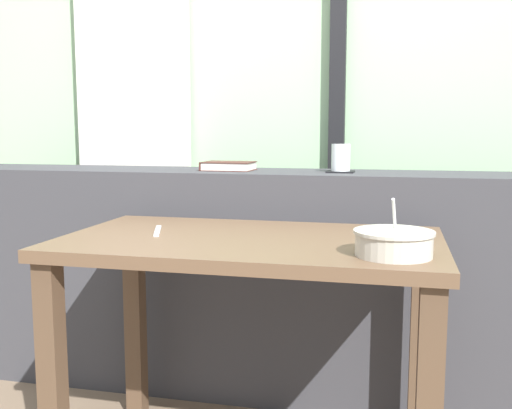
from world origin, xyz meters
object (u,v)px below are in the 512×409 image
(coaster_square, at_px, (341,172))
(closed_book, at_px, (228,166))
(juice_glass, at_px, (341,159))
(soup_bowl, at_px, (394,243))
(breakfast_table, at_px, (251,279))
(fork_utensil, at_px, (157,231))

(coaster_square, distance_m, closed_book, 0.43)
(juice_glass, bearing_deg, closed_book, 178.70)
(juice_glass, distance_m, soup_bowl, 0.77)
(breakfast_table, relative_size, coaster_square, 10.82)
(fork_utensil, bearing_deg, juice_glass, 27.61)
(coaster_square, bearing_deg, juice_glass, 0.00)
(breakfast_table, relative_size, soup_bowl, 5.49)
(coaster_square, height_order, juice_glass, juice_glass)
(juice_glass, height_order, closed_book, juice_glass)
(juice_glass, bearing_deg, soup_bowl, -74.85)
(closed_book, bearing_deg, juice_glass, -1.30)
(coaster_square, bearing_deg, fork_utensil, -132.34)
(breakfast_table, distance_m, soup_bowl, 0.46)
(closed_book, relative_size, fork_utensil, 1.16)
(breakfast_table, distance_m, coaster_square, 0.66)
(breakfast_table, height_order, closed_book, closed_book)
(coaster_square, relative_size, closed_book, 0.51)
(fork_utensil, bearing_deg, breakfast_table, -23.73)
(soup_bowl, distance_m, fork_utensil, 0.72)
(coaster_square, bearing_deg, soup_bowl, -74.85)
(breakfast_table, height_order, soup_bowl, soup_bowl)
(coaster_square, xyz_separation_m, juice_glass, (0.00, 0.00, 0.05))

